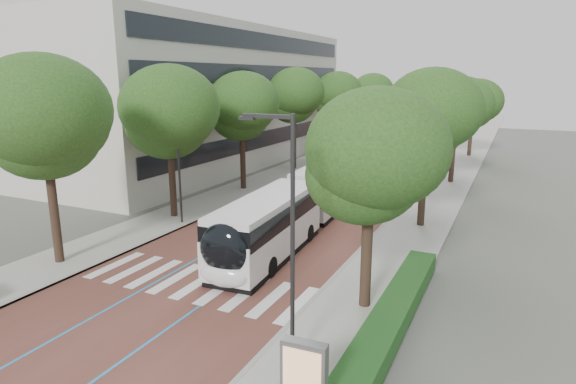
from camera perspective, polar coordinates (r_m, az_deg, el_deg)
name	(u,v)px	position (r m, az deg, el deg)	size (l,w,h in m)	color
ground	(181,291)	(21.98, -12.61, -11.40)	(160.00, 160.00, 0.00)	#51544C
road	(395,157)	(57.64, 12.61, 4.10)	(11.00, 140.00, 0.02)	#572F27
sidewalk_left	(335,152)	(59.73, 5.58, 4.74)	(4.00, 140.00, 0.12)	gray
sidewalk_right	(463,161)	(56.47, 20.04, 3.47)	(4.00, 140.00, 0.12)	gray
kerb_left	(350,153)	(59.11, 7.31, 4.60)	(0.20, 140.00, 0.14)	gray
kerb_right	(445,160)	(56.67, 18.14, 3.65)	(0.20, 140.00, 0.14)	gray
zebra_crossing	(198,283)	(22.58, -10.62, -10.54)	(10.55, 3.60, 0.01)	silver
lane_line_left	(382,156)	(58.01, 11.07, 4.25)	(0.12, 126.00, 0.01)	#2783C5
lane_line_right	(409,158)	(57.31, 14.17, 3.98)	(0.12, 126.00, 0.01)	#2783C5
office_building	(194,97)	(54.10, -11.07, 11.03)	(18.11, 40.00, 14.00)	#B8B4AB
hedge	(387,326)	(18.08, 11.60, -15.26)	(1.20, 14.00, 0.80)	#194919
streetlight_near	(287,224)	(14.52, -0.10, -3.81)	(1.82, 0.20, 8.00)	#29292B
streetlight_far	(430,135)	(38.22, 16.46, 6.50)	(1.82, 0.20, 8.00)	#29292B
lamp_post_left	(179,160)	(30.46, -12.84, 3.71)	(0.14, 0.14, 8.00)	#29292B
trees_left	(277,104)	(44.63, -1.30, 10.43)	(6.28, 61.17, 9.64)	black
trees_right	(449,116)	(39.30, 18.50, 8.49)	(5.95, 47.67, 9.11)	black
lead_bus	(295,209)	(28.10, 0.81, -1.98)	(3.69, 18.52, 3.20)	black
bus_queued_0	(385,165)	(42.91, 11.37, 3.19)	(3.25, 12.52, 3.20)	silver
bus_queued_1	(407,145)	(56.14, 13.97, 5.45)	(3.17, 12.51, 3.20)	silver
ad_panel	(304,384)	(13.34, 1.90, -21.75)	(1.23, 0.50, 2.52)	#59595B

